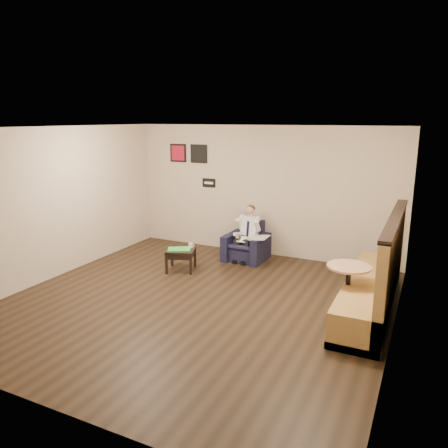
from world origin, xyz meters
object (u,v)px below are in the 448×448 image
at_px(green_folder, 179,249).
at_px(cafe_table, 347,291).
at_px(smartphone, 185,247).
at_px(armchair, 246,241).
at_px(seated_man, 244,236).
at_px(banquette, 372,265).
at_px(side_table, 181,260).
at_px(coffee_mug, 191,245).

bearing_deg(green_folder, cafe_table, -11.08).
bearing_deg(smartphone, armchair, 38.72).
xyz_separation_m(seated_man, smartphone, (-0.90, -0.91, -0.11)).
height_order(seated_man, cafe_table, seated_man).
bearing_deg(banquette, seated_man, 152.56).
bearing_deg(banquette, cafe_table, -129.01).
relative_size(banquette, cafe_table, 3.66).
bearing_deg(green_folder, side_table, 53.25).
relative_size(armchair, banquette, 0.28).
xyz_separation_m(armchair, green_folder, (-0.92, -1.21, 0.04)).
distance_m(side_table, smartphone, 0.28).
bearing_deg(coffee_mug, banquette, -8.24).
bearing_deg(cafe_table, seated_man, 144.18).
relative_size(coffee_mug, banquette, 0.03).
xyz_separation_m(smartphone, banquette, (3.62, -0.50, 0.32)).
xyz_separation_m(armchair, banquette, (2.72, -1.52, 0.36)).
bearing_deg(cafe_table, green_folder, 168.92).
height_order(side_table, banquette, banquette).
bearing_deg(coffee_mug, side_table, -126.75).
bearing_deg(seated_man, smartphone, -133.36).
bearing_deg(coffee_mug, smartphone, -177.54).
bearing_deg(seated_man, coffee_mug, -129.05).
xyz_separation_m(armchair, smartphone, (-0.91, -1.02, 0.04)).
relative_size(side_table, coffee_mug, 5.79).
relative_size(seated_man, cafe_table, 1.36).
distance_m(coffee_mug, smartphone, 0.14).
xyz_separation_m(coffee_mug, cafe_table, (3.21, -0.85, -0.08)).
relative_size(seated_man, banquette, 0.37).
distance_m(side_table, coffee_mug, 0.34).
height_order(armchair, green_folder, armchair).
height_order(armchair, side_table, armchair).
distance_m(armchair, seated_man, 0.18).
distance_m(armchair, cafe_table, 3.07).
height_order(coffee_mug, cafe_table, cafe_table).
height_order(armchair, smartphone, armchair).
bearing_deg(cafe_table, smartphone, 165.76).
bearing_deg(side_table, banquette, -5.33).
distance_m(seated_man, coffee_mug, 1.19).
bearing_deg(banquette, side_table, 174.67).
bearing_deg(seated_man, cafe_table, -34.44).
relative_size(smartphone, cafe_table, 0.17).
bearing_deg(green_folder, smartphone, 85.60).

